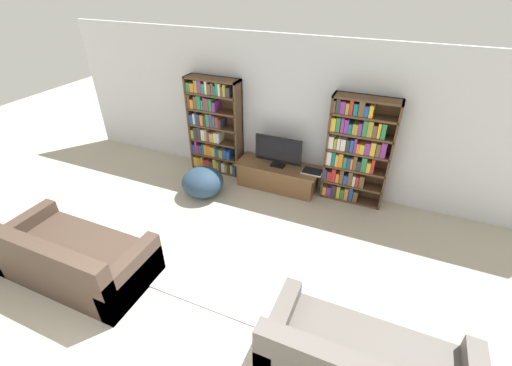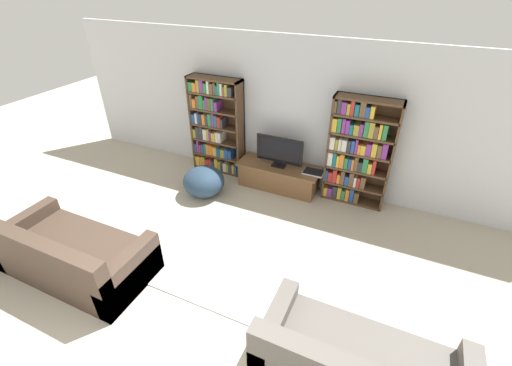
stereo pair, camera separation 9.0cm
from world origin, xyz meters
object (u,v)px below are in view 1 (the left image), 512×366
(television, at_px, (278,151))
(beanbag_ottoman, at_px, (203,182))
(laptop, at_px, (312,172))
(bookshelf_left, at_px, (213,127))
(couch_left_sectional, at_px, (73,259))
(tv_stand, at_px, (277,176))
(bookshelf_right, at_px, (355,151))

(television, bearing_deg, beanbag_ottoman, -146.77)
(laptop, bearing_deg, bookshelf_left, 175.93)
(laptop, bearing_deg, couch_left_sectional, -127.01)
(bookshelf_left, xyz_separation_m, beanbag_ottoman, (0.25, -0.90, -0.65))
(television, xyz_separation_m, couch_left_sectional, (-1.68, -3.04, -0.46))
(beanbag_ottoman, bearing_deg, tv_stand, 33.85)
(tv_stand, bearing_deg, beanbag_ottoman, -146.15)
(laptop, distance_m, beanbag_ottoman, 1.93)
(tv_stand, bearing_deg, television, -90.00)
(couch_left_sectional, distance_m, beanbag_ottoman, 2.37)
(television, relative_size, couch_left_sectional, 0.42)
(bookshelf_left, bearing_deg, couch_left_sectional, -95.45)
(bookshelf_right, xyz_separation_m, beanbag_ottoman, (-2.40, -0.90, -0.67))
(tv_stand, distance_m, beanbag_ottoman, 1.36)
(tv_stand, relative_size, laptop, 4.27)
(tv_stand, bearing_deg, bookshelf_right, 6.68)
(bookshelf_left, height_order, television, bookshelf_left)
(bookshelf_left, relative_size, laptop, 5.25)
(laptop, xyz_separation_m, couch_left_sectional, (-2.31, -3.07, -0.18))
(bookshelf_right, distance_m, tv_stand, 1.46)
(bookshelf_left, xyz_separation_m, television, (1.37, -0.17, -0.16))
(television, relative_size, laptop, 2.42)
(bookshelf_left, xyz_separation_m, tv_stand, (1.37, -0.15, -0.68))
(bookshelf_right, bearing_deg, television, -172.54)
(tv_stand, bearing_deg, couch_left_sectional, -118.77)
(laptop, bearing_deg, bookshelf_right, 12.58)
(bookshelf_left, height_order, laptop, bookshelf_left)
(bookshelf_left, bearing_deg, television, -6.91)
(beanbag_ottoman, bearing_deg, television, 33.23)
(bookshelf_left, xyz_separation_m, laptop, (2.01, -0.14, -0.44))
(bookshelf_right, distance_m, television, 1.29)
(bookshelf_right, distance_m, laptop, 0.80)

